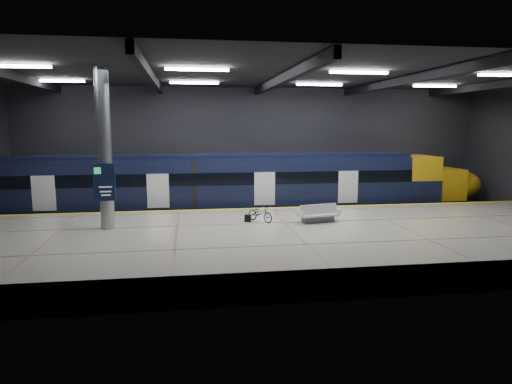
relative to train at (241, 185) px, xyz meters
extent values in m
plane|color=black|center=(1.31, -5.50, -2.06)|extent=(30.00, 30.00, 0.00)
cube|color=black|center=(1.31, 2.50, 1.94)|extent=(30.00, 0.10, 8.00)
cube|color=black|center=(1.31, -13.50, 1.94)|extent=(30.00, 0.10, 8.00)
cube|color=black|center=(1.31, -5.50, 5.94)|extent=(30.00, 16.00, 0.10)
cube|color=black|center=(-10.69, -5.50, 5.69)|extent=(0.25, 16.00, 0.40)
cube|color=black|center=(-4.69, -5.50, 5.69)|extent=(0.25, 16.00, 0.40)
cube|color=black|center=(1.31, -5.50, 5.69)|extent=(0.25, 16.00, 0.40)
cube|color=black|center=(7.31, -5.50, 5.69)|extent=(0.25, 16.00, 0.40)
cube|color=white|center=(-9.69, -7.50, 5.82)|extent=(2.60, 0.18, 0.10)
cube|color=white|center=(-2.69, -7.50, 5.82)|extent=(2.60, 0.18, 0.10)
cube|color=white|center=(4.31, -7.50, 5.82)|extent=(2.60, 0.18, 0.10)
cube|color=white|center=(11.31, -7.50, 5.82)|extent=(2.60, 0.18, 0.10)
cube|color=white|center=(-9.69, -1.50, 5.82)|extent=(2.60, 0.18, 0.10)
cube|color=white|center=(-2.69, -1.50, 5.82)|extent=(2.60, 0.18, 0.10)
cube|color=white|center=(4.31, -1.50, 5.82)|extent=(2.60, 0.18, 0.10)
cube|color=white|center=(11.31, -1.50, 5.82)|extent=(2.60, 0.18, 0.10)
cube|color=beige|center=(1.31, -8.00, -1.51)|extent=(30.00, 11.00, 1.10)
cube|color=gold|center=(1.31, -2.75, -0.95)|extent=(30.00, 0.40, 0.01)
cube|color=gray|center=(1.31, -0.72, -1.98)|extent=(30.00, 0.08, 0.16)
cube|color=gray|center=(1.31, 0.72, -1.98)|extent=(30.00, 0.08, 0.16)
cube|color=black|center=(-1.80, 0.00, -1.51)|extent=(24.00, 2.58, 0.80)
cube|color=black|center=(-1.80, 0.00, 0.27)|extent=(24.00, 2.80, 2.75)
cube|color=black|center=(-1.80, 0.00, 1.76)|extent=(24.00, 2.30, 0.24)
cube|color=black|center=(-1.80, -1.41, 0.54)|extent=(24.00, 0.04, 0.70)
cube|color=white|center=(1.20, -1.41, -0.06)|extent=(1.20, 0.05, 1.90)
cube|color=gold|center=(11.20, 0.00, 0.27)|extent=(2.00, 2.80, 2.75)
ellipsoid|color=gold|center=(13.80, 0.00, -0.21)|extent=(3.60, 2.52, 1.90)
cube|color=black|center=(11.50, 0.00, 0.44)|extent=(1.60, 2.38, 0.80)
cube|color=#595B60|center=(2.84, -6.66, -0.82)|extent=(1.57, 0.78, 0.28)
cube|color=silver|center=(2.84, -6.66, -0.60)|extent=(2.00, 1.18, 0.08)
cube|color=silver|center=(2.84, -6.66, -0.34)|extent=(1.85, 0.47, 0.47)
cube|color=silver|center=(1.92, -6.86, -0.49)|extent=(0.22, 0.79, 0.28)
cube|color=silver|center=(3.76, -6.47, -0.49)|extent=(0.22, 0.79, 0.28)
imported|color=#99999E|center=(0.19, -6.11, -0.56)|extent=(1.32, 1.53, 0.79)
cube|color=black|center=(-0.41, -6.11, -0.78)|extent=(0.33, 0.24, 0.35)
cylinder|color=#9EA0A5|center=(-6.69, -6.50, 2.49)|extent=(0.60, 0.60, 6.90)
cube|color=black|center=(-6.69, -6.92, 1.14)|extent=(0.90, 0.12, 1.60)
camera|label=1|loc=(-3.19, -26.94, 3.53)|focal=32.00mm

